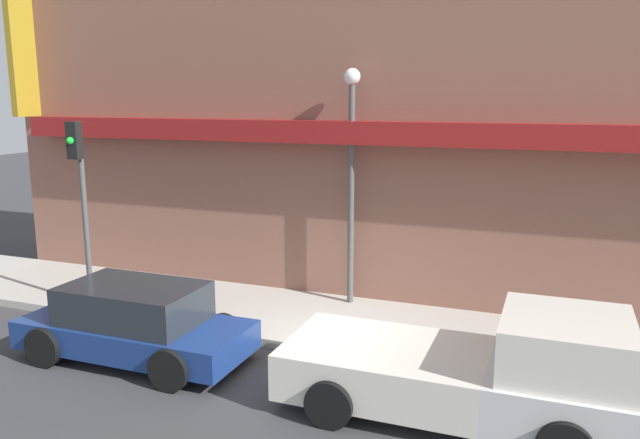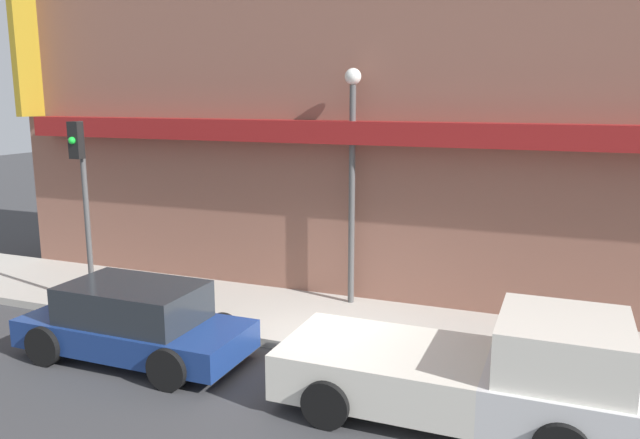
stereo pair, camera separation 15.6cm
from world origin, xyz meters
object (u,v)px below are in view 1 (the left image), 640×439
(fire_hydrant, at_px, (193,302))
(traffic_light, at_px, (80,182))
(street_lamp, at_px, (351,159))
(parked_car, at_px, (135,323))
(pickup_truck, at_px, (478,371))

(fire_hydrant, relative_size, traffic_light, 0.16)
(street_lamp, bearing_deg, traffic_light, -156.74)
(parked_car, bearing_deg, pickup_truck, -0.51)
(parked_car, relative_size, street_lamp, 0.82)
(fire_hydrant, bearing_deg, pickup_truck, -16.96)
(pickup_truck, height_order, street_lamp, street_lamp)
(parked_car, height_order, traffic_light, traffic_light)
(parked_car, bearing_deg, fire_hydrant, 88.10)
(parked_car, relative_size, fire_hydrant, 6.51)
(pickup_truck, relative_size, fire_hydrant, 7.87)
(fire_hydrant, height_order, street_lamp, street_lamp)
(parked_car, bearing_deg, street_lamp, 54.34)
(traffic_light, bearing_deg, fire_hydrant, 3.57)
(traffic_light, bearing_deg, pickup_truck, -11.04)
(parked_car, height_order, fire_hydrant, parked_car)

